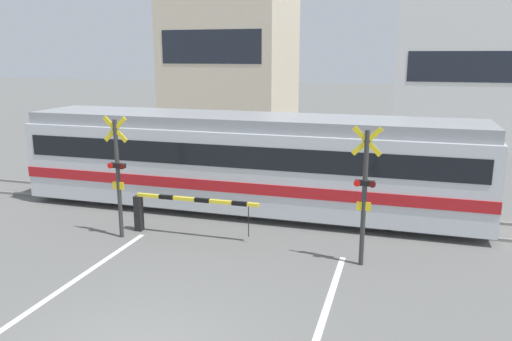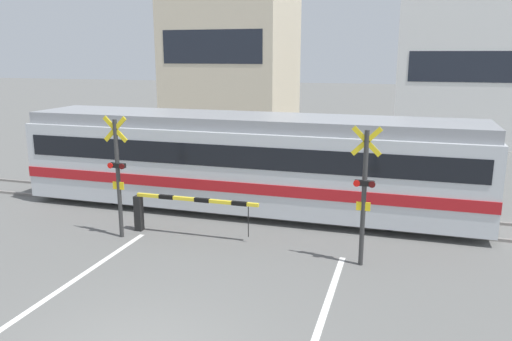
{
  "view_description": "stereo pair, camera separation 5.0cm",
  "coord_description": "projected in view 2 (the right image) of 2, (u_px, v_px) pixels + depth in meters",
  "views": [
    {
      "loc": [
        3.94,
        -6.1,
        4.81
      ],
      "look_at": [
        0.0,
        7.07,
        1.6
      ],
      "focal_mm": 35.0,
      "sensor_mm": 36.0,
      "label": 1
    },
    {
      "loc": [
        3.98,
        -6.08,
        4.81
      ],
      "look_at": [
        0.0,
        7.07,
        1.6
      ],
      "focal_mm": 35.0,
      "sensor_mm": 36.0,
      "label": 2
    }
  ],
  "objects": [
    {
      "name": "building_right_of_street",
      "position": [
        464.0,
        72.0,
        28.29
      ],
      "size": [
        7.28,
        7.49,
        7.64
      ],
      "color": "white",
      "rests_on": "ground_plane"
    },
    {
      "name": "crossing_barrier_near",
      "position": [
        169.0,
        207.0,
        13.53
      ],
      "size": [
        3.58,
        0.2,
        1.09
      ],
      "color": "black",
      "rests_on": "ground_plane"
    },
    {
      "name": "crossing_barrier_far",
      "position": [
        345.0,
        171.0,
        17.59
      ],
      "size": [
        3.58,
        0.2,
        1.09
      ],
      "color": "black",
      "rests_on": "ground_plane"
    },
    {
      "name": "road_stripe_left",
      "position": [
        16.0,
        319.0,
        9.27
      ],
      "size": [
        0.14,
        9.33,
        0.01
      ],
      "color": "white",
      "rests_on": "ground_plane"
    },
    {
      "name": "rail_track_near",
      "position": [
        261.0,
        217.0,
        14.99
      ],
      "size": [
        50.0,
        0.1,
        0.08
      ],
      "color": "gray",
      "rests_on": "ground_plane"
    },
    {
      "name": "building_left_of_street",
      "position": [
        233.0,
        55.0,
        32.0
      ],
      "size": [
        7.22,
        7.49,
        9.5
      ],
      "color": "beige",
      "rests_on": "ground_plane"
    },
    {
      "name": "crossing_signal_left",
      "position": [
        118.0,
        172.0,
        13.06
      ],
      "size": [
        0.68,
        0.15,
        3.27
      ],
      "color": "#333333",
      "rests_on": "ground_plane"
    },
    {
      "name": "commuter_train",
      "position": [
        247.0,
        160.0,
        15.5
      ],
      "size": [
        14.18,
        2.74,
        2.99
      ],
      "color": "silver",
      "rests_on": "ground_plane"
    },
    {
      "name": "rail_track_far",
      "position": [
        274.0,
        203.0,
        16.33
      ],
      "size": [
        50.0,
        0.1,
        0.08
      ],
      "color": "gray",
      "rests_on": "ground_plane"
    },
    {
      "name": "crossing_signal_right",
      "position": [
        364.0,
        190.0,
        11.27
      ],
      "size": [
        0.68,
        0.15,
        3.27
      ],
      "color": "#333333",
      "rests_on": "ground_plane"
    }
  ]
}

